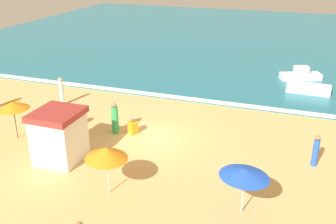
# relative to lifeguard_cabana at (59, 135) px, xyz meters

# --- Properties ---
(ground_plane) EXTENTS (60.00, 60.00, 0.00)m
(ground_plane) POSITION_rel_lifeguard_cabana_xyz_m (3.46, 3.67, -1.32)
(ground_plane) COLOR #E5B26B
(ocean_water) EXTENTS (60.00, 44.00, 0.10)m
(ocean_water) POSITION_rel_lifeguard_cabana_xyz_m (3.46, 31.67, -1.27)
(ocean_water) COLOR teal
(ocean_water) RESTS_ON ground_plane
(wave_breaker_foam) EXTENTS (57.00, 0.70, 0.01)m
(wave_breaker_foam) POSITION_rel_lifeguard_cabana_xyz_m (3.46, 9.97, -1.22)
(wave_breaker_foam) COLOR white
(wave_breaker_foam) RESTS_ON ocean_water
(lifeguard_cabana) EXTENTS (2.17, 2.32, 2.60)m
(lifeguard_cabana) POSITION_rel_lifeguard_cabana_xyz_m (0.00, 0.00, 0.00)
(lifeguard_cabana) COLOR white
(lifeguard_cabana) RESTS_ON ground_plane
(beach_umbrella_0) EXTENTS (1.94, 1.92, 2.24)m
(beach_umbrella_0) POSITION_rel_lifeguard_cabana_xyz_m (3.58, -1.82, 0.63)
(beach_umbrella_0) COLOR silver
(beach_umbrella_0) RESTS_ON ground_plane
(beach_umbrella_3) EXTENTS (1.96, 1.95, 2.19)m
(beach_umbrella_3) POSITION_rel_lifeguard_cabana_xyz_m (-3.66, 1.20, 0.63)
(beach_umbrella_3) COLOR #4C3823
(beach_umbrella_3) RESTS_ON ground_plane
(beach_umbrella_5) EXTENTS (2.77, 2.76, 2.04)m
(beach_umbrella_5) POSITION_rel_lifeguard_cabana_xyz_m (9.20, -1.25, 0.50)
(beach_umbrella_5) COLOR silver
(beach_umbrella_5) RESTS_ON ground_plane
(beachgoer_1) EXTENTS (0.35, 0.35, 1.61)m
(beachgoer_1) POSITION_rel_lifeguard_cabana_xyz_m (11.91, 3.55, -0.54)
(beachgoer_1) COLOR blue
(beachgoer_1) RESTS_ON ground_plane
(beachgoer_5) EXTENTS (0.44, 0.44, 1.83)m
(beachgoer_5) POSITION_rel_lifeguard_cabana_xyz_m (1.18, 3.62, -0.47)
(beachgoer_5) COLOR green
(beachgoer_5) RESTS_ON ground_plane
(beachgoer_7) EXTENTS (0.60, 0.60, 0.94)m
(beachgoer_7) POSITION_rel_lifeguard_cabana_xyz_m (2.17, 3.85, -0.92)
(beachgoer_7) COLOR orange
(beachgoer_7) RESTS_ON ground_plane
(beachgoer_9) EXTENTS (0.47, 0.47, 0.87)m
(beachgoer_9) POSITION_rel_lifeguard_cabana_xyz_m (-1.36, 3.91, -0.95)
(beachgoer_9) COLOR red
(beachgoer_9) RESTS_ON ground_plane
(beachgoer_11) EXTENTS (0.38, 0.38, 1.92)m
(beachgoer_11) POSITION_rel_lifeguard_cabana_xyz_m (-4.13, 6.31, -0.36)
(beachgoer_11) COLOR white
(beachgoer_11) RESTS_ON ground_plane
(beach_towel_1) EXTENTS (1.49, 1.45, 0.01)m
(beach_towel_1) POSITION_rel_lifeguard_cabana_xyz_m (-7.38, 5.31, -1.31)
(beach_towel_1) COLOR orange
(beach_towel_1) RESTS_ON ground_plane
(small_boat_0) EXTENTS (3.33, 2.18, 1.09)m
(small_boat_0) POSITION_rel_lifeguard_cabana_xyz_m (10.81, 17.10, -0.86)
(small_boat_0) COLOR white
(small_boat_0) RESTS_ON ocean_water
(small_boat_1) EXTENTS (3.08, 1.21, 0.64)m
(small_boat_1) POSITION_rel_lifeguard_cabana_xyz_m (11.46, 14.03, -0.90)
(small_boat_1) COLOR white
(small_boat_1) RESTS_ON ocean_water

